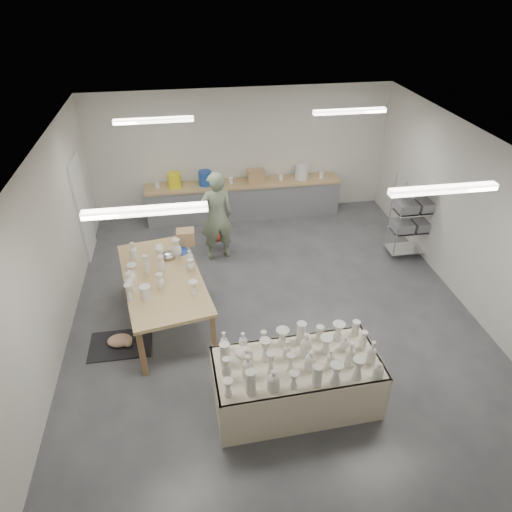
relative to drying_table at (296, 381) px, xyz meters
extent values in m
plane|color=#424449|center=(0.07, 2.03, -0.44)|extent=(8.00, 8.00, 0.00)
cube|color=white|center=(0.07, 2.03, 2.55)|extent=(7.00, 8.00, 0.02)
cube|color=silver|center=(0.07, 6.03, 1.06)|extent=(7.00, 0.02, 3.00)
cube|color=silver|center=(0.07, -1.97, 1.06)|extent=(7.00, 0.02, 3.00)
cube|color=silver|center=(-3.43, 2.03, 1.06)|extent=(0.02, 8.00, 3.00)
cube|color=silver|center=(3.57, 2.03, 1.06)|extent=(0.02, 8.00, 3.00)
cube|color=white|center=(-3.40, 4.63, 0.61)|extent=(0.05, 0.90, 2.10)
cube|color=white|center=(-1.73, 0.53, 2.50)|extent=(1.40, 0.12, 0.08)
cube|color=white|center=(1.87, 0.53, 2.50)|extent=(1.40, 0.12, 0.08)
cube|color=white|center=(-1.73, 4.03, 2.50)|extent=(1.40, 0.12, 0.08)
cube|color=white|center=(1.87, 4.03, 2.50)|extent=(1.40, 0.12, 0.08)
cube|color=tan|center=(0.07, 5.71, 0.43)|extent=(4.60, 0.60, 0.06)
cube|color=slate|center=(0.07, 5.71, -0.02)|extent=(4.60, 0.55, 0.84)
cylinder|color=yellow|center=(-1.53, 5.71, 0.63)|extent=(0.30, 0.30, 0.34)
cylinder|color=#1E45A5|center=(-0.83, 5.71, 0.63)|extent=(0.30, 0.30, 0.34)
cylinder|color=white|center=(1.47, 5.71, 0.63)|extent=(0.30, 0.30, 0.34)
cube|color=tan|center=(0.37, 5.71, 0.60)|extent=(0.40, 0.30, 0.28)
cylinder|color=white|center=(-1.93, 5.71, 0.53)|extent=(0.10, 0.10, 0.14)
cylinder|color=white|center=(-0.23, 5.71, 0.53)|extent=(0.10, 0.10, 0.14)
cylinder|color=white|center=(0.97, 5.71, 0.53)|extent=(0.10, 0.10, 0.14)
cylinder|color=white|center=(1.97, 5.71, 0.53)|extent=(0.10, 0.10, 0.14)
cylinder|color=silver|center=(2.85, 3.21, 0.46)|extent=(0.02, 0.02, 1.80)
cylinder|color=silver|center=(3.69, 3.21, 0.46)|extent=(0.02, 0.02, 1.80)
cylinder|color=silver|center=(2.85, 3.65, 0.46)|extent=(0.02, 0.02, 1.80)
cylinder|color=silver|center=(3.69, 3.65, 0.46)|extent=(0.02, 0.02, 1.80)
cube|color=silver|center=(3.27, 3.43, -0.29)|extent=(0.88, 0.48, 0.02)
cube|color=silver|center=(3.27, 3.43, 0.16)|extent=(0.88, 0.48, 0.02)
cube|color=silver|center=(3.27, 3.43, 0.61)|extent=(0.88, 0.48, 0.02)
cube|color=silver|center=(3.27, 3.43, 1.06)|extent=(0.88, 0.48, 0.02)
cube|color=slate|center=(3.05, 3.43, 0.28)|extent=(0.38, 0.42, 0.18)
cube|color=slate|center=(3.49, 3.43, 0.28)|extent=(0.38, 0.42, 0.18)
cube|color=slate|center=(3.05, 3.43, 0.73)|extent=(0.38, 0.42, 0.18)
cube|color=slate|center=(3.49, 3.43, 0.73)|extent=(0.38, 0.42, 0.18)
cube|color=olive|center=(0.00, 0.00, -0.10)|extent=(2.03, 0.98, 0.69)
cube|color=beige|center=(0.00, 0.00, 0.33)|extent=(2.29, 1.15, 0.03)
cube|color=beige|center=(0.00, -0.51, -0.05)|extent=(2.25, 0.11, 0.79)
cube|color=beige|center=(0.00, 0.52, -0.05)|extent=(2.25, 0.11, 0.79)
cube|color=tan|center=(-1.79, 2.11, 0.45)|extent=(1.64, 2.64, 0.06)
cube|color=olive|center=(-2.33, 0.95, -0.01)|extent=(0.08, 0.08, 0.86)
cube|color=olive|center=(-1.24, 0.95, -0.01)|extent=(0.08, 0.08, 0.86)
cube|color=olive|center=(-2.33, 3.27, -0.01)|extent=(0.08, 0.08, 0.86)
cube|color=olive|center=(-1.24, 3.27, -0.01)|extent=(0.08, 0.08, 0.86)
ellipsoid|color=silver|center=(-1.69, 2.68, 0.53)|extent=(0.26, 0.26, 0.12)
cylinder|color=#1E45A5|center=(-1.46, 2.82, 0.49)|extent=(0.26, 0.26, 0.03)
cylinder|color=white|center=(-1.84, 2.92, 0.54)|extent=(0.11, 0.11, 0.12)
cube|color=tan|center=(-1.36, 3.09, 0.62)|extent=(0.32, 0.26, 0.28)
cube|color=black|center=(-2.56, 1.58, -0.43)|extent=(1.00, 0.70, 0.02)
ellipsoid|color=white|center=(-2.56, 1.58, -0.34)|extent=(0.42, 0.31, 0.17)
sphere|color=white|center=(-2.42, 1.49, -0.32)|extent=(0.14, 0.14, 0.14)
imported|color=gray|center=(-0.72, 3.99, 0.52)|extent=(0.78, 0.59, 1.92)
cylinder|color=#A22B17|center=(-0.72, 4.26, -0.12)|extent=(0.38, 0.38, 0.04)
cylinder|color=silver|center=(-0.57, 4.27, -0.29)|extent=(0.02, 0.02, 0.31)
cylinder|color=silver|center=(-0.80, 4.39, -0.29)|extent=(0.02, 0.02, 0.31)
cylinder|color=silver|center=(-0.80, 4.13, -0.29)|extent=(0.02, 0.02, 0.31)
camera|label=1|loc=(-1.24, -4.18, 4.86)|focal=32.00mm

